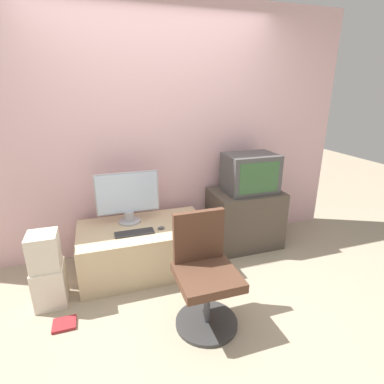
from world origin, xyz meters
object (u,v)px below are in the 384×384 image
(book, at_px, (64,324))
(keyboard, at_px, (134,233))
(main_monitor, at_px, (128,197))
(crt_tv, at_px, (250,173))
(office_chair, at_px, (205,277))
(mouse, at_px, (161,228))
(cardboard_box_lower, at_px, (50,285))

(book, bearing_deg, keyboard, 36.48)
(main_monitor, height_order, crt_tv, crt_tv)
(main_monitor, relative_size, book, 3.54)
(office_chair, bearing_deg, keyboard, 119.56)
(main_monitor, distance_m, keyboard, 0.37)
(main_monitor, xyz_separation_m, keyboard, (0.01, -0.27, -0.26))
(main_monitor, relative_size, office_chair, 0.70)
(crt_tv, bearing_deg, keyboard, -169.13)
(book, bearing_deg, mouse, 28.39)
(office_chair, xyz_separation_m, cardboard_box_lower, (-1.17, 0.59, -0.22))
(main_monitor, relative_size, mouse, 8.80)
(mouse, xyz_separation_m, crt_tv, (1.06, 0.24, 0.39))
(mouse, distance_m, book, 1.12)
(cardboard_box_lower, xyz_separation_m, book, (0.11, -0.31, -0.17))
(crt_tv, distance_m, cardboard_box_lower, 2.22)
(keyboard, relative_size, cardboard_box_lower, 1.01)
(cardboard_box_lower, relative_size, book, 2.05)
(office_chair, height_order, cardboard_box_lower, office_chair)
(office_chair, height_order, book, office_chair)
(main_monitor, distance_m, crt_tv, 1.34)
(mouse, bearing_deg, book, -151.61)
(crt_tv, relative_size, office_chair, 0.63)
(office_chair, bearing_deg, main_monitor, 113.11)
(cardboard_box_lower, bearing_deg, crt_tv, 11.23)
(office_chair, bearing_deg, crt_tv, 48.10)
(mouse, bearing_deg, crt_tv, 12.81)
(keyboard, distance_m, cardboard_box_lower, 0.82)
(main_monitor, bearing_deg, book, -130.18)
(keyboard, distance_m, office_chair, 0.86)
(mouse, relative_size, book, 0.40)
(keyboard, bearing_deg, crt_tv, 10.87)
(keyboard, height_order, office_chair, office_chair)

